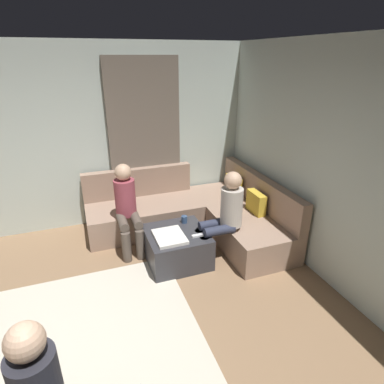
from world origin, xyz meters
TOP-DOWN VIEW (x-y plane):
  - wall_back at (0.00, 2.94)m, footprint 6.00×0.12m
  - wall_left at (-2.94, 0.00)m, footprint 0.12×6.00m
  - curtain_panel at (-2.84, 1.30)m, footprint 0.06×1.10m
  - area_rug at (-0.20, 0.10)m, footprint 2.60×2.20m
  - sectional_couch at (-2.08, 1.88)m, footprint 2.10×2.55m
  - ottoman at (-1.41, 1.34)m, footprint 0.76×0.76m
  - folded_blanket at (-1.31, 1.22)m, footprint 0.44×0.36m
  - coffee_mug at (-1.63, 1.52)m, footprint 0.08×0.08m
  - game_remote at (-1.23, 1.56)m, footprint 0.05×0.15m
  - person_on_couch_back at (-1.27, 1.93)m, footprint 0.30×0.60m
  - person_on_couch_side at (-1.93, 0.82)m, footprint 0.60×0.30m

SIDE VIEW (x-z plane):
  - area_rug at x=-0.20m, z-range 0.00..0.01m
  - ottoman at x=-1.41m, z-range 0.00..0.42m
  - sectional_couch at x=-2.08m, z-range -0.15..0.72m
  - game_remote at x=-1.23m, z-range 0.42..0.44m
  - folded_blanket at x=-1.31m, z-range 0.42..0.46m
  - coffee_mug at x=-1.63m, z-range 0.42..0.52m
  - person_on_couch_back at x=-1.27m, z-range 0.06..1.26m
  - person_on_couch_side at x=-1.93m, z-range 0.06..1.26m
  - curtain_panel at x=-2.84m, z-range 0.00..2.50m
  - wall_back at x=0.00m, z-range 0.00..2.70m
  - wall_left at x=-2.94m, z-range 0.00..2.70m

